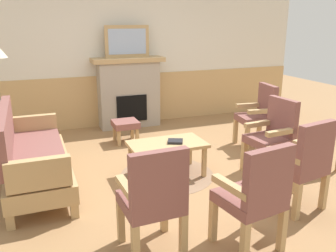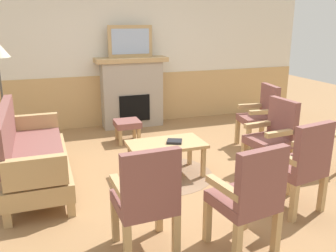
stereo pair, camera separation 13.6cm
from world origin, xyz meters
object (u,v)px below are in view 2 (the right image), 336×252
Objects in this scene: armchair_by_window_left at (274,134)px; armchair_near_fireplace at (261,114)px; armchair_front_left at (301,163)px; coffee_table at (166,147)px; armchair_front_center at (146,196)px; framed_picture at (130,41)px; book_on_table at (174,141)px; armchair_corner_left at (249,195)px; footstool at (127,125)px; fireplace at (132,92)px; couch at (32,155)px; side_table at (322,139)px.

armchair_near_fireplace is at bearing 64.99° from armchair_by_window_left.
armchair_front_left is at bearing -108.89° from armchair_by_window_left.
coffee_table is 1.63m from armchair_front_center.
coffee_table is at bearing -93.56° from framed_picture.
coffee_table is 0.98× the size of armchair_near_fireplace.
armchair_corner_left is (0.02, -1.70, 0.08)m from book_on_table.
footstool is (-0.26, 1.48, -0.17)m from book_on_table.
armchair_by_window_left is (1.15, -2.75, -1.02)m from framed_picture.
framed_picture is at bearing 89.67° from armchair_corner_left.
armchair_near_fireplace is at bearing -26.08° from footstool.
fireplace is 1.33× the size of armchair_front_center.
armchair_by_window_left and armchair_front_left have the same top height.
armchair_front_center is 0.85m from armchair_corner_left.
couch is 1.88× the size of coffee_table.
armchair_front_left reaches higher than book_on_table.
fireplace is at bearing 122.60° from side_table.
armchair_front_left is (2.59, -1.52, 0.14)m from couch.
armchair_near_fireplace is at bearing 102.76° from side_table.
couch is 9.68× the size of book_on_table.
fireplace is 3.74m from armchair_front_left.
armchair_corner_left is at bearing -146.84° from side_table.
side_table is (0.68, -0.11, -0.10)m from armchair_by_window_left.
armchair_by_window_left is (1.20, -0.39, 0.08)m from book_on_table.
armchair_front_left is (0.85, -3.64, -1.02)m from framed_picture.
side_table is (0.98, 0.78, -0.10)m from armchair_front_left.
coffee_table is at bearing 65.03° from armchair_front_center.
footstool is at bearing 153.92° from armchair_near_fireplace.
book_on_table is at bearing -91.06° from fireplace.
footstool is 2.13m from armchair_near_fireplace.
armchair_front_center is (-1.99, -1.06, 0.00)m from armchair_by_window_left.
armchair_corner_left is (-0.02, -4.07, -0.11)m from fireplace.
framed_picture is at bearing 77.68° from armchair_front_center.
armchair_by_window_left reaches higher than side_table.
fireplace is at bearing 86.44° from coffee_table.
framed_picture reaches higher than side_table.
framed_picture is 0.44× the size of couch.
armchair_front_left is (1.16, -2.76, 0.25)m from footstool.
footstool is 0.41× the size of armchair_front_left.
armchair_by_window_left reaches higher than coffee_table.
armchair_corner_left is at bearing -131.79° from armchair_by_window_left.
armchair_by_window_left is at bearing -12.22° from couch.
footstool is 3.21m from armchair_corner_left.
armchair_front_left is (0.89, -1.28, 0.08)m from book_on_table.
armchair_by_window_left is at bearing 48.21° from armchair_corner_left.
couch is at bearing 168.39° from side_table.
armchair_corner_left reaches higher than book_on_table.
fireplace is at bearing 103.11° from armchair_front_left.
fireplace is 3.90m from armchair_front_center.
framed_picture is at bearing 88.94° from book_on_table.
couch is (-1.74, -2.13, -0.26)m from fireplace.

